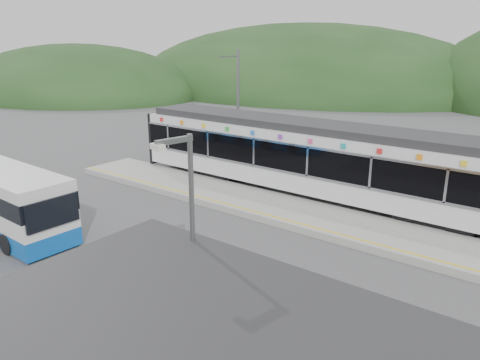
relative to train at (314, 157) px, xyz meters
The scene contains 7 objects.
ground 6.35m from the train, 87.08° to the right, with size 120.00×120.00×0.00m, color #4C4C4F.
hills 6.85m from the train, ahead, with size 146.00×149.00×26.00m.
platform 3.32m from the train, 83.52° to the right, with size 26.00×3.20×0.30m, color #9E9E99.
yellow_line 4.38m from the train, 85.62° to the right, with size 26.00×0.10×0.01m, color yellow.
train is the anchor object (origin of this frame).
catenary_mast_west 7.34m from the train, 159.05° to the left, with size 0.18×1.80×7.00m.
lamp_post 12.91m from the train, 74.15° to the right, with size 0.38×1.01×5.55m.
Camera 1 is at (10.29, -13.61, 7.55)m, focal length 35.00 mm.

